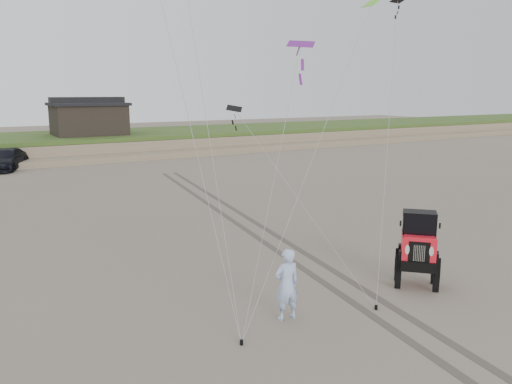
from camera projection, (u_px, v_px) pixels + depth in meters
ground at (337, 305)px, 13.19m from camera, size 160.00×160.00×0.00m
dune_ridge at (66, 145)px, 44.63m from camera, size 160.00×14.25×1.73m
cabin at (89, 118)px, 44.74m from camera, size 6.40×5.40×3.35m
truck_c at (6, 159)px, 35.97m from camera, size 3.91×5.50×1.48m
jeep at (417, 257)px, 14.26m from camera, size 4.77×4.76×1.75m
man at (287, 284)px, 12.20m from camera, size 0.70×0.49×1.81m
kite_flock at (288, 6)px, 19.60m from camera, size 8.88×7.67×7.77m
stake_main at (241, 342)px, 11.09m from camera, size 0.08×0.08×0.12m
stake_aux at (376, 307)px, 12.89m from camera, size 0.08×0.08×0.12m
tire_tracks at (250, 226)px, 20.93m from camera, size 5.22×29.74×0.01m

